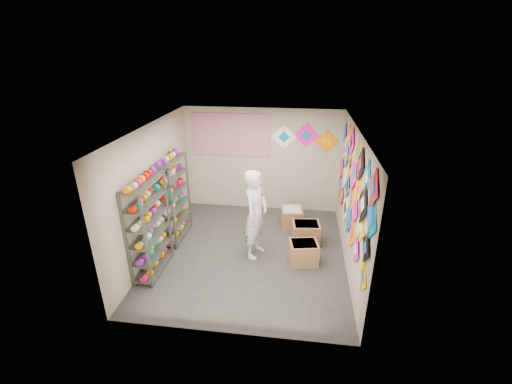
# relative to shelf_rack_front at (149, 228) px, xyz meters

# --- Properties ---
(ground) EXTENTS (4.50, 4.50, 0.00)m
(ground) POSITION_rel_shelf_rack_front_xyz_m (1.78, 0.85, -0.95)
(ground) COLOR #2E2B28
(room_walls) EXTENTS (4.50, 4.50, 4.50)m
(room_walls) POSITION_rel_shelf_rack_front_xyz_m (1.78, 0.85, 0.69)
(room_walls) COLOR tan
(room_walls) RESTS_ON ground
(shelf_rack_front) EXTENTS (0.40, 1.10, 1.90)m
(shelf_rack_front) POSITION_rel_shelf_rack_front_xyz_m (0.00, 0.00, 0.00)
(shelf_rack_front) COLOR #4C5147
(shelf_rack_front) RESTS_ON ground
(shelf_rack_back) EXTENTS (0.40, 1.10, 1.90)m
(shelf_rack_back) POSITION_rel_shelf_rack_front_xyz_m (0.00, 1.30, 0.00)
(shelf_rack_back) COLOR #4C5147
(shelf_rack_back) RESTS_ON ground
(string_spools) EXTENTS (0.12, 2.36, 0.12)m
(string_spools) POSITION_rel_shelf_rack_front_xyz_m (-0.00, 0.65, 0.10)
(string_spools) COLOR #F01058
(string_spools) RESTS_ON ground
(kite_wall_display) EXTENTS (0.06, 4.26, 2.08)m
(kite_wall_display) POSITION_rel_shelf_rack_front_xyz_m (3.76, 0.87, 0.70)
(kite_wall_display) COLOR #FFB800
(kite_wall_display) RESTS_ON room_walls
(back_wall_kites) EXTENTS (1.67, 0.02, 0.76)m
(back_wall_kites) POSITION_rel_shelf_rack_front_xyz_m (2.84, 3.09, 1.03)
(back_wall_kites) COLOR white
(back_wall_kites) RESTS_ON room_walls
(poster) EXTENTS (2.00, 0.01, 1.10)m
(poster) POSITION_rel_shelf_rack_front_xyz_m (0.98, 3.08, 1.05)
(poster) COLOR #934FAD
(poster) RESTS_ON room_walls
(shopkeeper) EXTENTS (0.95, 0.85, 1.89)m
(shopkeeper) POSITION_rel_shelf_rack_front_xyz_m (1.92, 0.83, -0.00)
(shopkeeper) COLOR silver
(shopkeeper) RESTS_ON ground
(carton_a) EXTENTS (0.63, 0.56, 0.47)m
(carton_a) POSITION_rel_shelf_rack_front_xyz_m (2.92, 0.64, -0.72)
(carton_a) COLOR #8B5F3C
(carton_a) RESTS_ON ground
(carton_b) EXTENTS (0.65, 0.55, 0.49)m
(carton_b) POSITION_rel_shelf_rack_front_xyz_m (2.97, 1.42, -0.71)
(carton_b) COLOR #8B5F3C
(carton_b) RESTS_ON ground
(carton_c) EXTENTS (0.56, 0.61, 0.48)m
(carton_c) POSITION_rel_shelf_rack_front_xyz_m (2.63, 2.12, -0.71)
(carton_c) COLOR #8B5F3C
(carton_c) RESTS_ON ground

